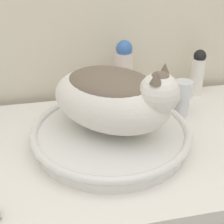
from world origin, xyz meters
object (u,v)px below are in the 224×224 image
Objects in this scene: cat at (114,96)px; lotion_bottle_white at (124,72)px; deodorant_stick at (198,72)px; faucet at (181,96)px.

cat is 1.96× the size of lotion_bottle_white.
deodorant_stick is (0.34, 0.23, -0.06)m from cat.
faucet is 0.58× the size of lotion_bottle_white.
cat is 0.25m from lotion_bottle_white.
cat reaches higher than deodorant_stick.
lotion_bottle_white is (-0.14, 0.13, 0.04)m from faucet.
cat is 0.41m from deodorant_stick.
lotion_bottle_white is at bearing -64.82° from faucet.
cat reaches higher than lotion_bottle_white.
deodorant_stick is at bearing 74.02° from cat.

